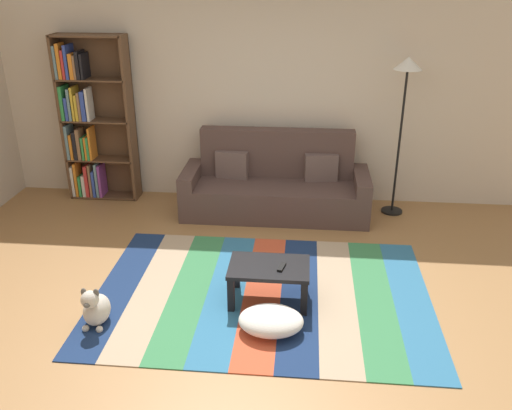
{
  "coord_description": "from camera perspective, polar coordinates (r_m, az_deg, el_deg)",
  "views": [
    {
      "loc": [
        0.51,
        -4.13,
        2.83
      ],
      "look_at": [
        0.05,
        0.74,
        0.65
      ],
      "focal_mm": 37.74,
      "sensor_mm": 36.0,
      "label": 1
    }
  ],
  "objects": [
    {
      "name": "dog",
      "position": [
        4.86,
        -16.64,
        -10.44
      ],
      "size": [
        0.22,
        0.35,
        0.4
      ],
      "color": "beige",
      "rests_on": "ground_plane"
    },
    {
      "name": "tv_remote",
      "position": [
        4.81,
        2.73,
        -6.57
      ],
      "size": [
        0.08,
        0.16,
        0.02
      ],
      "primitive_type": "cube",
      "rotation": [
        0.0,
        0.0,
        -0.24
      ],
      "color": "black",
      "rests_on": "coffee_table"
    },
    {
      "name": "ground_plane",
      "position": [
        5.03,
        -1.38,
        -10.19
      ],
      "size": [
        14.0,
        14.0,
        0.0
      ],
      "primitive_type": "plane",
      "color": "#9E7042"
    },
    {
      "name": "standing_lamp",
      "position": [
        6.5,
        15.6,
        12.14
      ],
      "size": [
        0.32,
        0.32,
        1.9
      ],
      "color": "black",
      "rests_on": "ground_plane"
    },
    {
      "name": "bookshelf",
      "position": [
        7.23,
        -17.27,
        8.27
      ],
      "size": [
        0.9,
        0.28,
        2.09
      ],
      "color": "brown",
      "rests_on": "ground_plane"
    },
    {
      "name": "couch",
      "position": [
        6.65,
        2.08,
        1.98
      ],
      "size": [
        2.26,
        0.8,
        1.0
      ],
      "color": "#4C3833",
      "rests_on": "ground_plane"
    },
    {
      "name": "rug",
      "position": [
        5.13,
        0.69,
        -9.38
      ],
      "size": [
        3.11,
        2.21,
        0.01
      ],
      "color": "navy",
      "rests_on": "ground_plane"
    },
    {
      "name": "back_wall",
      "position": [
        6.86,
        1.01,
        11.56
      ],
      "size": [
        6.8,
        0.1,
        2.7
      ],
      "primitive_type": "cube",
      "color": "beige",
      "rests_on": "ground_plane"
    },
    {
      "name": "pouf",
      "position": [
        4.61,
        1.59,
        -12.15
      ],
      "size": [
        0.55,
        0.43,
        0.2
      ],
      "primitive_type": "ellipsoid",
      "color": "white",
      "rests_on": "rug"
    },
    {
      "name": "coffee_table",
      "position": [
        4.89,
        1.39,
        -7.11
      ],
      "size": [
        0.72,
        0.47,
        0.36
      ],
      "color": "black",
      "rests_on": "rug"
    }
  ]
}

